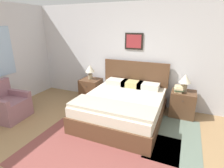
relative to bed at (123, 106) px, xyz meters
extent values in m
cube|color=silver|center=(-0.22, 1.04, 0.99)|extent=(7.94, 0.06, 2.60)
cube|color=black|center=(-0.09, 1.00, 1.35)|extent=(0.47, 0.02, 0.41)
cube|color=#9E2D33|center=(-0.09, 0.98, 1.35)|extent=(0.38, 0.00, 0.33)
cube|color=silver|center=(-3.02, -0.51, 0.99)|extent=(0.06, 5.45, 2.60)
cube|color=brown|center=(0.01, -1.21, -0.31)|extent=(2.58, 1.78, 0.01)
cube|color=slate|center=(1.17, -0.27, -0.31)|extent=(0.93, 1.59, 0.01)
cube|color=brown|center=(0.00, -0.03, -0.17)|extent=(1.71, 1.97, 0.28)
cube|color=brown|center=(0.00, -0.99, 0.01)|extent=(1.71, 0.06, 0.08)
cube|color=beige|center=(0.00, -0.03, 0.11)|extent=(1.64, 1.89, 0.28)
cube|color=brown|center=(0.00, 0.92, 0.55)|extent=(1.71, 0.06, 0.61)
cube|color=#B2A893|center=(0.00, -0.64, 0.28)|extent=(1.67, 0.55, 0.06)
cube|color=beige|center=(-0.41, 0.69, 0.32)|extent=(0.52, 0.32, 0.14)
cube|color=beige|center=(0.41, 0.69, 0.32)|extent=(0.52, 0.32, 0.14)
cube|color=tan|center=(0.00, 0.69, 0.32)|extent=(0.52, 0.32, 0.14)
cube|color=#8E606B|center=(-2.41, -1.00, -0.09)|extent=(0.78, 0.77, 0.44)
cube|color=#8E606B|center=(-2.44, -0.70, 0.20)|extent=(0.72, 0.17, 0.14)
cube|color=brown|center=(-1.23, 0.72, -0.01)|extent=(0.55, 0.49, 0.60)
sphere|color=#332D28|center=(-1.23, 0.46, 0.15)|extent=(0.02, 0.02, 0.02)
cube|color=brown|center=(1.23, 0.72, -0.01)|extent=(0.55, 0.49, 0.60)
sphere|color=#332D28|center=(1.23, 0.46, 0.15)|extent=(0.02, 0.02, 0.02)
cylinder|color=gray|center=(-1.25, 0.74, 0.36)|extent=(0.13, 0.13, 0.15)
cylinder|color=gray|center=(-1.25, 0.74, 0.46)|extent=(0.02, 0.02, 0.06)
cone|color=beige|center=(-1.25, 0.74, 0.59)|extent=(0.26, 0.26, 0.20)
cylinder|color=gray|center=(1.22, 0.74, 0.36)|extent=(0.13, 0.13, 0.15)
cylinder|color=gray|center=(1.22, 0.74, 0.46)|extent=(0.02, 0.02, 0.06)
cone|color=beige|center=(1.22, 0.74, 0.59)|extent=(0.26, 0.26, 0.20)
cube|color=beige|center=(1.11, 0.67, 0.30)|extent=(0.16, 0.22, 0.04)
cube|color=#4C7551|center=(1.11, 0.67, 0.34)|extent=(0.23, 0.26, 0.04)
cube|color=beige|center=(1.11, 0.67, 0.38)|extent=(0.20, 0.28, 0.04)
cube|color=beige|center=(1.11, 0.67, 0.41)|extent=(0.18, 0.23, 0.02)
camera|label=1|loc=(1.19, -3.38, 1.74)|focal=28.00mm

